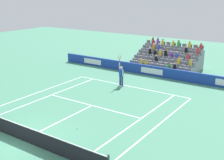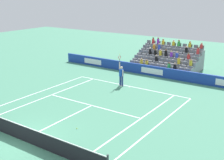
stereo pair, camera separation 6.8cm
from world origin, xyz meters
name	(u,v)px [view 1 (the left image)]	position (x,y,z in m)	size (l,w,h in m)	color
ground_plane	(22,140)	(0.00, 0.00, 0.00)	(80.00, 80.00, 0.00)	#47896B
line_baseline	(130,86)	(0.00, -11.89, 0.00)	(10.97, 0.10, 0.01)	white
line_service	(92,105)	(0.00, -6.40, 0.00)	(8.23, 0.10, 0.01)	white
line_centre_service	(62,121)	(0.00, -3.20, 0.00)	(0.10, 6.40, 0.01)	white
line_singles_sideline_left	(48,96)	(4.12, -5.95, 0.00)	(0.10, 11.89, 0.01)	white
line_singles_sideline_right	(138,121)	(-4.12, -5.95, 0.00)	(0.10, 11.89, 0.01)	white
line_doubles_sideline_left	(36,93)	(5.49, -5.95, 0.00)	(0.10, 11.89, 0.01)	white
line_doubles_sideline_right	(157,126)	(-5.49, -5.95, 0.00)	(0.10, 11.89, 0.01)	white
line_centre_mark	(130,87)	(0.00, -11.79, 0.00)	(0.10, 0.20, 0.01)	white
sponsor_barrier	(152,71)	(0.00, -16.08, 0.50)	(22.08, 0.22, 0.99)	#193899
tennis_net	(21,132)	(0.00, 0.00, 0.49)	(11.97, 0.10, 1.07)	#33383D
tennis_player	(121,75)	(0.76, -11.58, 0.99)	(0.51, 0.39, 2.85)	navy
stadium_stand	(167,61)	(-0.01, -19.65, 0.84)	(6.82, 4.75, 3.05)	gray
loose_tennis_ball	(77,128)	(-1.63, -2.84, 0.03)	(0.07, 0.07, 0.07)	#D1E533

